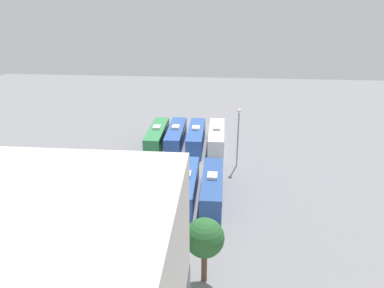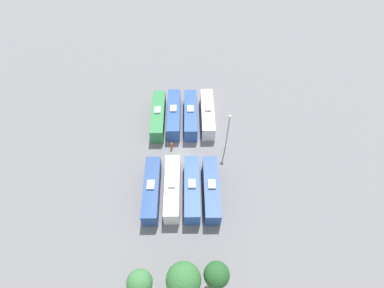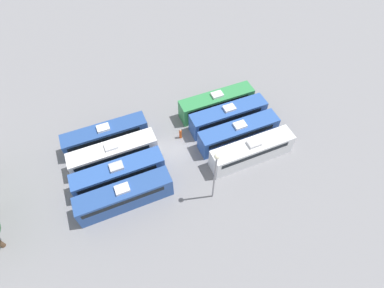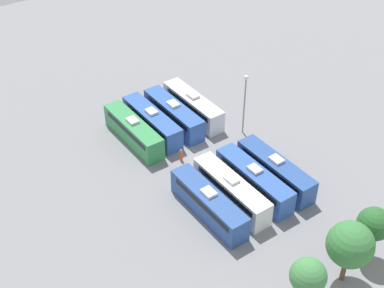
% 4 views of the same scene
% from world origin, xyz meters
% --- Properties ---
extents(ground_plane, '(122.18, 122.18, 0.00)m').
position_xyz_m(ground_plane, '(0.00, 0.00, 0.00)').
color(ground_plane, gray).
extents(bus_0, '(2.48, 11.14, 3.42)m').
position_xyz_m(bus_0, '(-4.95, -8.35, 1.68)').
color(bus_0, silver).
rests_on(bus_0, ground_plane).
extents(bus_1, '(2.48, 11.14, 3.42)m').
position_xyz_m(bus_1, '(-1.63, -8.19, 1.68)').
color(bus_1, '#2D56A8').
rests_on(bus_1, ground_plane).
extents(bus_2, '(2.48, 11.14, 3.42)m').
position_xyz_m(bus_2, '(1.67, -8.33, 1.68)').
color(bus_2, '#2D56A8').
rests_on(bus_2, ground_plane).
extents(bus_3, '(2.48, 11.14, 3.42)m').
position_xyz_m(bus_3, '(4.70, -7.96, 1.68)').
color(bus_3, '#338C4C').
rests_on(bus_3, ground_plane).
extents(bus_4, '(2.48, 11.14, 3.42)m').
position_xyz_m(bus_4, '(-4.82, 8.40, 1.68)').
color(bus_4, '#284C93').
rests_on(bus_4, ground_plane).
extents(bus_5, '(2.48, 11.14, 3.42)m').
position_xyz_m(bus_5, '(-1.67, 8.27, 1.68)').
color(bus_5, '#2D56A8').
rests_on(bus_5, ground_plane).
extents(bus_6, '(2.48, 11.14, 3.42)m').
position_xyz_m(bus_6, '(1.54, 8.12, 1.68)').
color(bus_6, silver).
rests_on(bus_6, ground_plane).
extents(bus_7, '(2.48, 11.14, 3.42)m').
position_xyz_m(bus_7, '(4.85, 8.37, 1.68)').
color(bus_7, '#284C93').
rests_on(bus_7, ground_plane).
extents(worker_person, '(0.36, 0.36, 1.70)m').
position_xyz_m(worker_person, '(1.94, -1.20, 0.79)').
color(worker_person, '#CC4C19').
rests_on(worker_person, ground_plane).
extents(light_pole, '(0.60, 0.60, 8.66)m').
position_xyz_m(light_pole, '(-8.07, -1.40, 5.79)').
color(light_pole, gray).
rests_on(light_pole, ground_plane).
extents(tree_0, '(3.37, 3.37, 6.19)m').
position_xyz_m(tree_0, '(-4.63, 22.22, 4.45)').
color(tree_0, brown).
rests_on(tree_0, ground_plane).
extents(tree_1, '(4.47, 4.47, 7.09)m').
position_xyz_m(tree_1, '(-0.42, 22.86, 4.83)').
color(tree_1, brown).
rests_on(tree_1, ground_plane).
extents(tree_2, '(3.33, 3.33, 6.20)m').
position_xyz_m(tree_2, '(5.07, 23.03, 4.49)').
color(tree_2, brown).
rests_on(tree_2, ground_plane).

